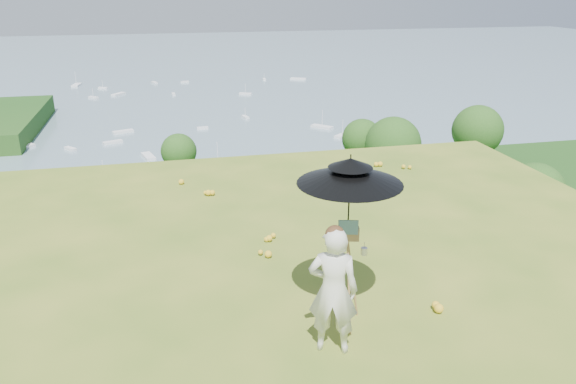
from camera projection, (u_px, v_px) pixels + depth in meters
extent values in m
plane|color=#4E7321|center=(302.00, 288.00, 8.49)|extent=(14.00, 14.00, 0.00)
cube|color=#103C12|center=(205.00, 375.00, 50.64)|extent=(140.00, 56.00, 22.00)
cube|color=#686253|center=(185.00, 251.00, 89.61)|extent=(170.00, 28.00, 8.00)
plane|color=gray|center=(164.00, 77.00, 239.52)|extent=(700.00, 700.00, 0.00)
imported|color=silver|center=(333.00, 291.00, 6.79)|extent=(0.71, 0.59, 1.67)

